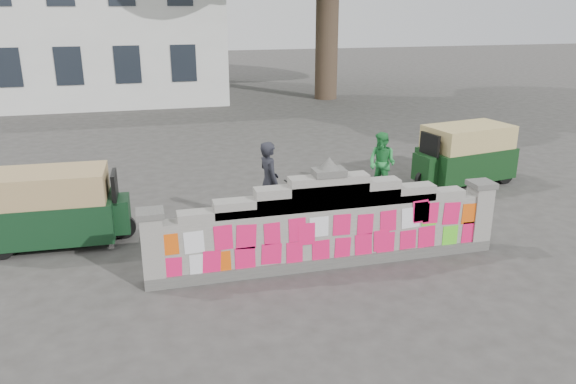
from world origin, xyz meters
name	(u,v)px	position (x,y,z in m)	size (l,w,h in m)	color
ground	(327,265)	(0.00, 0.00, 0.00)	(100.00, 100.00, 0.00)	#383533
parapet_wall	(328,226)	(0.00, -0.01, 0.75)	(6.48, 0.44, 2.01)	#4C4C49
building	(48,14)	(-7.00, 21.98, 4.01)	(16.00, 10.00, 8.90)	silver
cyclist_bike	(269,209)	(-0.64, 1.79, 0.49)	(0.65, 1.86, 0.98)	black
cyclist_rider	(269,193)	(-0.64, 1.79, 0.83)	(0.60, 0.40, 1.66)	#212129
pedestrian	(382,163)	(2.60, 3.54, 0.76)	(0.74, 0.58, 1.52)	green
rickshaw_left	(56,207)	(-4.76, 2.25, 0.77)	(2.70, 1.32, 1.48)	black
rickshaw_right	(464,153)	(5.02, 3.77, 0.79)	(2.83, 1.67, 1.52)	#113314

